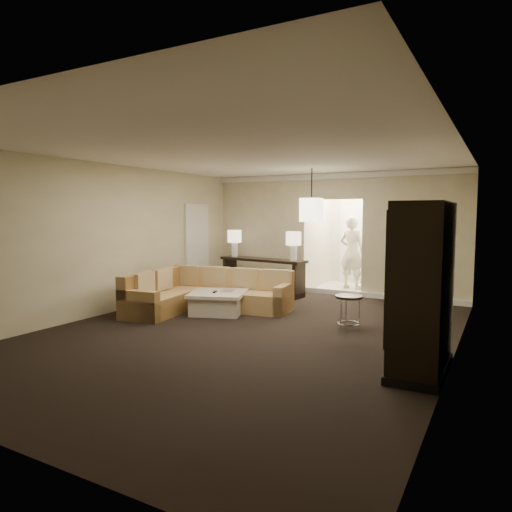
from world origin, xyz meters
The scene contains 18 objects.
ground centered at (0.00, 0.00, 0.00)m, with size 8.00×8.00×0.00m, color black.
wall_back centered at (0.00, 4.00, 1.40)m, with size 6.00×0.04×2.80m, color beige.
wall_left centered at (-3.00, 0.00, 1.40)m, with size 0.04×8.00×2.80m, color beige.
wall_right centered at (3.00, 0.00, 1.40)m, with size 0.04×8.00×2.80m, color beige.
ceiling centered at (0.00, 0.00, 2.80)m, with size 6.00×8.00×0.02m, color white.
crown_molding centered at (0.00, 3.95, 2.73)m, with size 6.00×0.10×0.12m, color white.
baseboard centered at (0.00, 3.95, 0.06)m, with size 6.00×0.10×0.12m, color white.
side_door centered at (-2.97, 2.80, 1.05)m, with size 0.05×0.90×2.10m, color white.
foyer centered at (0.00, 5.34, 1.30)m, with size 1.44×2.02×2.80m.
sectional_sofa centered at (-1.58, 1.08, 0.32)m, with size 2.74×2.35×0.79m.
coffee_table centered at (-1.18, 1.00, 0.21)m, with size 1.28×1.28×0.42m.
console_table centered at (-1.40, 3.20, 0.50)m, with size 2.21×0.78×0.84m.
armoire centered at (2.69, -0.52, 0.96)m, with size 0.60×1.40×2.01m.
drink_table centered at (1.36, 0.97, 0.40)m, with size 0.45×0.45×0.56m.
table_lamp_left centered at (-2.23, 3.31, 1.26)m, with size 0.33×0.33×0.64m.
table_lamp_right centered at (-0.57, 3.09, 1.26)m, with size 0.33×0.33×0.64m.
pendant_light centered at (0.00, 2.70, 1.95)m, with size 0.38×0.38×1.09m.
person centered at (0.17, 5.02, 1.01)m, with size 0.73×0.49×2.02m, color beige.
Camera 1 is at (3.52, -6.10, 1.87)m, focal length 32.00 mm.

